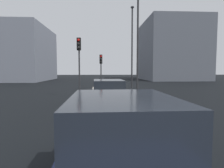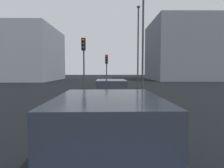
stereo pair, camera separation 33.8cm
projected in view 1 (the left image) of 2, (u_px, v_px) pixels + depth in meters
car_beige_lead at (108, 94)px, 10.36m from camera, size 4.80×2.08×1.50m
car_navy_second at (121, 148)px, 3.03m from camera, size 4.61×2.01×1.63m
traffic_light_near_left at (79, 55)px, 13.88m from camera, size 0.32×0.30×4.36m
traffic_light_near_right at (101, 65)px, 19.15m from camera, size 0.32×0.29×3.55m
street_lamp_kerbside at (138, 34)px, 15.99m from camera, size 0.56×0.36×8.81m
street_lamp_far at (132, 42)px, 20.60m from camera, size 0.56×0.36×8.83m
building_facade_left at (170, 51)px, 40.47m from camera, size 15.11×11.24×12.01m
building_facade_center at (21, 54)px, 36.87m from camera, size 14.87×10.08×10.17m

